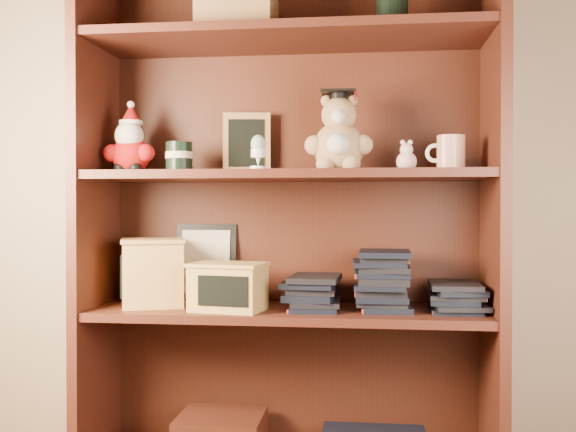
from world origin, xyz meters
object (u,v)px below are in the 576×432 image
grad_teddy_bear (339,140)px  treats_box (153,272)px  bookcase (289,229)px  teacher_mug (450,153)px

grad_teddy_bear → treats_box: grad_teddy_bear is taller
treats_box → grad_teddy_bear: bearing=-0.6°
grad_teddy_bear → treats_box: (-0.56, 0.01, -0.39)m
bookcase → treats_box: (-0.41, -0.05, -0.13)m
teacher_mug → treats_box: size_ratio=0.48×
bookcase → treats_box: bookcase is taller
bookcase → treats_box: bearing=-172.8°
bookcase → grad_teddy_bear: (0.15, -0.06, 0.26)m
grad_teddy_bear → bookcase: bearing=159.0°
bookcase → grad_teddy_bear: size_ratio=6.72×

